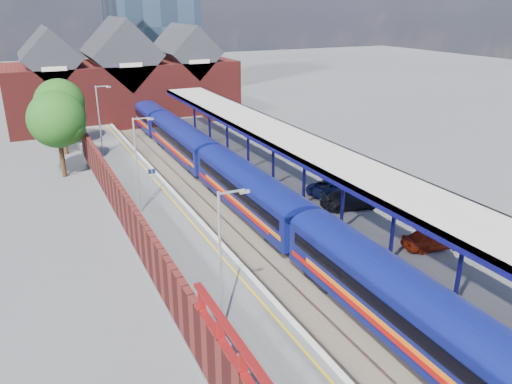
# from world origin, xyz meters

# --- Properties ---
(ground) EXTENTS (240.00, 240.00, 0.00)m
(ground) POSITION_xyz_m (0.00, 30.00, 0.00)
(ground) COLOR #5B5B5E
(ground) RESTS_ON ground
(ballast_bed) EXTENTS (6.00, 76.00, 0.06)m
(ballast_bed) POSITION_xyz_m (0.00, 20.00, 0.03)
(ballast_bed) COLOR #473D33
(ballast_bed) RESTS_ON ground
(rails) EXTENTS (4.51, 76.00, 0.14)m
(rails) POSITION_xyz_m (0.00, 20.00, 0.12)
(rails) COLOR slate
(rails) RESTS_ON ground
(left_platform) EXTENTS (5.00, 76.00, 1.00)m
(left_platform) POSITION_xyz_m (-5.50, 20.00, 0.50)
(left_platform) COLOR #565659
(left_platform) RESTS_ON ground
(right_platform) EXTENTS (6.00, 76.00, 1.00)m
(right_platform) POSITION_xyz_m (6.00, 20.00, 0.50)
(right_platform) COLOR #565659
(right_platform) RESTS_ON ground
(coping_left) EXTENTS (0.30, 76.00, 0.05)m
(coping_left) POSITION_xyz_m (-3.15, 20.00, 1.02)
(coping_left) COLOR silver
(coping_left) RESTS_ON left_platform
(coping_right) EXTENTS (0.30, 76.00, 0.05)m
(coping_right) POSITION_xyz_m (3.15, 20.00, 1.02)
(coping_right) COLOR silver
(coping_right) RESTS_ON right_platform
(yellow_line) EXTENTS (0.14, 76.00, 0.01)m
(yellow_line) POSITION_xyz_m (-3.75, 20.00, 1.01)
(yellow_line) COLOR yellow
(yellow_line) RESTS_ON left_platform
(train) EXTENTS (2.90, 65.91, 3.45)m
(train) POSITION_xyz_m (1.49, 28.24, 2.12)
(train) COLOR navy
(train) RESTS_ON ground
(canopy) EXTENTS (4.50, 52.00, 4.48)m
(canopy) POSITION_xyz_m (5.48, 21.95, 5.25)
(canopy) COLOR #100E55
(canopy) RESTS_ON right_platform
(lamp_post_b) EXTENTS (1.48, 0.18, 7.00)m
(lamp_post_b) POSITION_xyz_m (-6.36, 6.00, 4.99)
(lamp_post_b) COLOR #A5A8AA
(lamp_post_b) RESTS_ON left_platform
(lamp_post_c) EXTENTS (1.48, 0.18, 7.00)m
(lamp_post_c) POSITION_xyz_m (-6.36, 22.00, 4.99)
(lamp_post_c) COLOR #A5A8AA
(lamp_post_c) RESTS_ON left_platform
(lamp_post_d) EXTENTS (1.48, 0.18, 7.00)m
(lamp_post_d) POSITION_xyz_m (-6.36, 38.00, 4.99)
(lamp_post_d) COLOR #A5A8AA
(lamp_post_d) RESTS_ON left_platform
(platform_sign) EXTENTS (0.55, 0.08, 2.50)m
(platform_sign) POSITION_xyz_m (-5.00, 24.00, 2.69)
(platform_sign) COLOR #A5A8AA
(platform_sign) RESTS_ON left_platform
(brick_wall) EXTENTS (0.35, 50.00, 3.86)m
(brick_wall) POSITION_xyz_m (-8.10, 13.54, 2.45)
(brick_wall) COLOR #591917
(brick_wall) RESTS_ON left_platform
(station_building) EXTENTS (30.00, 12.12, 13.78)m
(station_building) POSITION_xyz_m (0.00, 58.00, 5.45)
(station_building) COLOR #591917
(station_building) RESTS_ON ground
(tree_near) EXTENTS (5.20, 5.20, 8.10)m
(tree_near) POSITION_xyz_m (-10.35, 35.91, 5.35)
(tree_near) COLOR #382314
(tree_near) RESTS_ON ground
(tree_far) EXTENTS (5.20, 5.20, 8.10)m
(tree_far) POSITION_xyz_m (-9.35, 43.91, 5.35)
(tree_far) COLOR #382314
(tree_far) RESTS_ON ground
(parked_car_red) EXTENTS (3.97, 2.24, 1.27)m
(parked_car_red) POSITION_xyz_m (8.50, 8.25, 1.64)
(parked_car_red) COLOR maroon
(parked_car_red) RESTS_ON right_platform
(parked_car_dark) EXTENTS (4.74, 2.68, 1.30)m
(parked_car_dark) POSITION_xyz_m (7.80, 15.89, 1.65)
(parked_car_dark) COLOR black
(parked_car_dark) RESTS_ON right_platform
(parked_car_blue) EXTENTS (4.97, 2.84, 1.31)m
(parked_car_blue) POSITION_xyz_m (8.40, 18.80, 1.65)
(parked_car_blue) COLOR navy
(parked_car_blue) RESTS_ON right_platform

